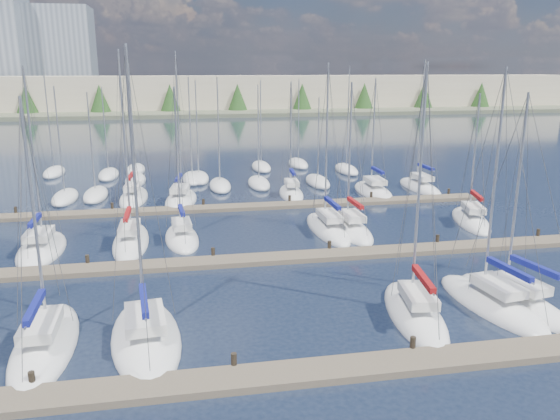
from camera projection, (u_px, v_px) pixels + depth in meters
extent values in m
plane|color=#1D263A|center=(222.00, 157.00, 78.06)|extent=(400.00, 400.00, 0.00)
cube|color=#6B5E4C|center=(331.00, 370.00, 22.85)|extent=(44.00, 1.80, 0.35)
cylinder|color=#2D261C|center=(33.00, 384.00, 21.58)|extent=(0.26, 0.26, 1.10)
cylinder|color=#2D261C|center=(234.00, 365.00, 22.97)|extent=(0.26, 0.26, 1.10)
cylinder|color=#2D261C|center=(412.00, 348.00, 24.36)|extent=(0.26, 0.26, 1.10)
cube|color=#6B5E4C|center=(275.00, 258.00, 36.17)|extent=(44.00, 1.80, 0.35)
cylinder|color=#2D261C|center=(88.00, 263.00, 34.90)|extent=(0.26, 0.26, 1.10)
cylinder|color=#2D261C|center=(213.00, 256.00, 36.29)|extent=(0.26, 0.26, 1.10)
cylinder|color=#2D261C|center=(329.00, 249.00, 37.68)|extent=(0.26, 0.26, 1.10)
cylinder|color=#2D261C|center=(437.00, 242.00, 39.07)|extent=(0.26, 0.26, 1.10)
cylinder|color=#2D261C|center=(538.00, 236.00, 40.46)|extent=(0.26, 0.26, 1.10)
cube|color=#6B5E4C|center=(248.00, 207.00, 49.49)|extent=(44.00, 1.80, 0.35)
cylinder|color=#2D261C|center=(16.00, 213.00, 46.83)|extent=(0.26, 0.26, 1.10)
cylinder|color=#2D261C|center=(112.00, 209.00, 48.22)|extent=(0.26, 0.26, 1.10)
cylinder|color=#2D261C|center=(203.00, 205.00, 49.61)|extent=(0.26, 0.26, 1.10)
cylinder|color=#2D261C|center=(290.00, 201.00, 51.00)|extent=(0.26, 0.26, 1.10)
cylinder|color=#2D261C|center=(371.00, 197.00, 52.39)|extent=(0.26, 0.26, 1.10)
cylinder|color=#2D261C|center=(448.00, 194.00, 53.78)|extent=(0.26, 0.26, 1.10)
ellipsoid|color=white|center=(327.00, 230.00, 42.78)|extent=(2.62, 8.96, 1.60)
cube|color=silver|center=(329.00, 216.00, 42.02)|extent=(1.40, 3.15, 0.50)
cylinder|color=#9EA0A5|center=(327.00, 141.00, 41.70)|extent=(0.14, 0.14, 11.67)
cylinder|color=#9EA0A5|center=(332.00, 205.00, 41.08)|extent=(0.18, 3.74, 0.10)
cube|color=navy|center=(332.00, 203.00, 41.05)|extent=(0.38, 3.45, 0.30)
ellipsoid|color=white|center=(42.00, 250.00, 38.06)|extent=(3.20, 7.97, 1.60)
cube|color=black|center=(42.00, 250.00, 38.06)|extent=(1.66, 3.83, 0.12)
cube|color=silver|center=(39.00, 234.00, 37.35)|extent=(1.72, 2.80, 0.50)
cylinder|color=#9EA0A5|center=(33.00, 153.00, 36.93)|extent=(0.14, 0.14, 11.44)
cylinder|color=#9EA0A5|center=(35.00, 222.00, 36.49)|extent=(0.18, 3.32, 0.10)
cube|color=navy|center=(35.00, 220.00, 36.46)|extent=(0.37, 3.06, 0.30)
ellipsoid|color=white|center=(373.00, 192.00, 55.70)|extent=(3.12, 8.42, 1.60)
cube|color=silver|center=(375.00, 181.00, 54.97)|extent=(1.68, 2.96, 0.50)
cylinder|color=#9EA0A5|center=(374.00, 131.00, 54.76)|extent=(0.14, 0.14, 10.28)
cylinder|color=#9EA0A5|center=(378.00, 172.00, 54.07)|extent=(0.17, 3.51, 0.10)
cube|color=navy|center=(378.00, 170.00, 54.04)|extent=(0.37, 3.24, 0.30)
ellipsoid|color=white|center=(350.00, 230.00, 42.69)|extent=(2.75, 7.98, 1.60)
cube|color=black|center=(350.00, 230.00, 42.69)|extent=(1.42, 3.83, 0.12)
cube|color=silver|center=(352.00, 216.00, 41.98)|extent=(1.48, 2.80, 0.50)
cylinder|color=#9EA0A5|center=(350.00, 151.00, 41.71)|extent=(0.14, 0.14, 10.28)
cylinder|color=#9EA0A5|center=(355.00, 205.00, 41.12)|extent=(0.17, 3.33, 0.10)
cube|color=maroon|center=(355.00, 203.00, 41.09)|extent=(0.36, 3.07, 0.30)
ellipsoid|color=white|center=(420.00, 188.00, 57.52)|extent=(2.66, 8.57, 1.60)
cube|color=black|center=(420.00, 188.00, 57.52)|extent=(1.38, 4.11, 0.12)
cube|color=silver|center=(422.00, 177.00, 56.79)|extent=(1.43, 3.01, 0.50)
cylinder|color=#9EA0A5|center=(421.00, 120.00, 56.36)|extent=(0.14, 0.14, 12.07)
cylinder|color=#9EA0A5|center=(426.00, 168.00, 55.88)|extent=(0.17, 3.58, 0.10)
cube|color=navy|center=(426.00, 167.00, 55.84)|extent=(0.37, 3.30, 0.30)
ellipsoid|color=white|center=(146.00, 339.00, 25.66)|extent=(4.05, 8.85, 1.60)
cube|color=silver|center=(145.00, 318.00, 24.93)|extent=(2.06, 3.16, 0.50)
cylinder|color=#9EA0A5|center=(135.00, 187.00, 24.46)|extent=(0.14, 0.14, 12.34)
cylinder|color=#9EA0A5|center=(144.00, 303.00, 24.03)|extent=(0.46, 3.59, 0.10)
cube|color=navy|center=(144.00, 300.00, 24.00)|extent=(0.63, 3.32, 0.30)
ellipsoid|color=white|center=(414.00, 315.00, 28.12)|extent=(3.76, 8.50, 1.60)
cube|color=maroon|center=(414.00, 315.00, 28.12)|extent=(1.91, 4.10, 0.12)
cube|color=silver|center=(418.00, 295.00, 27.39)|extent=(1.82, 3.05, 0.50)
cylinder|color=#9EA0A5|center=(419.00, 183.00, 27.01)|extent=(0.14, 0.14, 11.61)
cylinder|color=#9EA0A5|center=(423.00, 281.00, 26.49)|extent=(0.61, 3.43, 0.10)
cube|color=maroon|center=(423.00, 279.00, 26.46)|extent=(0.77, 3.18, 0.30)
ellipsoid|color=white|center=(46.00, 346.00, 25.02)|extent=(2.97, 8.80, 1.60)
cube|color=black|center=(46.00, 346.00, 25.02)|extent=(1.54, 4.23, 0.12)
cube|color=silver|center=(41.00, 325.00, 24.28)|extent=(1.58, 3.10, 0.50)
cylinder|color=#9EA0A5|center=(34.00, 213.00, 24.11)|extent=(0.14, 0.14, 10.20)
cylinder|color=#9EA0A5|center=(35.00, 310.00, 23.35)|extent=(0.22, 3.66, 0.10)
cube|color=navy|center=(34.00, 307.00, 23.32)|extent=(0.41, 3.38, 0.30)
ellipsoid|color=white|center=(181.00, 201.00, 52.08)|extent=(3.90, 8.13, 1.60)
cube|color=silver|center=(180.00, 189.00, 51.38)|extent=(1.93, 2.92, 0.50)
cylinder|color=#9EA0A5|center=(178.00, 122.00, 50.79)|extent=(0.14, 0.14, 12.76)
cylinder|color=#9EA0A5|center=(179.00, 179.00, 50.50)|extent=(0.55, 3.26, 0.10)
cube|color=navy|center=(178.00, 178.00, 50.47)|extent=(0.72, 3.03, 0.30)
ellipsoid|color=white|center=(182.00, 240.00, 40.46)|extent=(2.92, 7.06, 1.60)
cube|color=maroon|center=(182.00, 240.00, 40.46)|extent=(1.50, 3.40, 0.12)
cube|color=silver|center=(182.00, 224.00, 39.80)|extent=(1.50, 2.51, 0.50)
cylinder|color=#9EA0A5|center=(177.00, 157.00, 39.43)|extent=(0.14, 0.14, 10.02)
cylinder|color=#9EA0A5|center=(182.00, 212.00, 39.02)|extent=(0.32, 2.90, 0.10)
cube|color=navy|center=(181.00, 210.00, 38.99)|extent=(0.50, 2.68, 0.30)
ellipsoid|color=white|center=(490.00, 306.00, 29.28)|extent=(3.70, 8.58, 1.60)
cube|color=silver|center=(498.00, 286.00, 28.57)|extent=(1.83, 3.07, 0.50)
cylinder|color=#9EA0A5|center=(495.00, 180.00, 28.18)|extent=(0.14, 0.14, 11.39)
cylinder|color=#9EA0A5|center=(509.00, 272.00, 27.69)|extent=(0.54, 3.48, 0.10)
cube|color=navy|center=(509.00, 269.00, 27.66)|extent=(0.70, 3.23, 0.30)
ellipsoid|color=white|center=(514.00, 303.00, 29.61)|extent=(3.86, 8.58, 1.60)
cube|color=black|center=(514.00, 303.00, 29.61)|extent=(1.94, 4.14, 0.12)
cube|color=silver|center=(523.00, 283.00, 28.90)|extent=(1.81, 3.09, 0.50)
cylinder|color=#9EA0A5|center=(517.00, 191.00, 28.64)|extent=(0.14, 0.14, 10.13)
cylinder|color=#9EA0A5|center=(535.00, 269.00, 28.04)|extent=(0.76, 3.44, 0.10)
cube|color=navy|center=(535.00, 267.00, 28.01)|extent=(0.90, 3.20, 0.30)
ellipsoid|color=white|center=(134.00, 199.00, 52.94)|extent=(2.92, 8.53, 1.60)
cube|color=black|center=(134.00, 199.00, 52.94)|extent=(1.50, 4.10, 0.12)
cube|color=silver|center=(132.00, 187.00, 52.20)|extent=(1.53, 3.01, 0.50)
cylinder|color=#9EA0A5|center=(129.00, 118.00, 51.63)|extent=(0.14, 0.14, 13.25)
cylinder|color=#9EA0A5|center=(131.00, 177.00, 51.29)|extent=(0.26, 3.54, 0.10)
cube|color=maroon|center=(131.00, 176.00, 51.26)|extent=(0.45, 3.27, 0.30)
ellipsoid|color=white|center=(291.00, 195.00, 54.64)|extent=(2.74, 6.95, 1.60)
cube|color=maroon|center=(291.00, 195.00, 54.64)|extent=(1.41, 3.34, 0.12)
cube|color=silver|center=(292.00, 183.00, 53.98)|extent=(1.41, 2.46, 0.50)
cylinder|color=#9EA0A5|center=(291.00, 134.00, 53.62)|extent=(0.14, 0.14, 9.99)
cylinder|color=#9EA0A5|center=(293.00, 173.00, 53.19)|extent=(0.30, 2.86, 0.10)
cube|color=navy|center=(293.00, 172.00, 53.16)|extent=(0.48, 2.64, 0.30)
ellipsoid|color=white|center=(131.00, 243.00, 39.71)|extent=(2.54, 8.85, 1.60)
cube|color=silver|center=(129.00, 227.00, 38.96)|extent=(1.39, 3.10, 0.50)
cylinder|color=#9EA0A5|center=(125.00, 141.00, 38.52)|extent=(0.14, 0.14, 12.53)
cylinder|color=#9EA0A5|center=(127.00, 216.00, 38.02)|extent=(0.11, 3.72, 0.10)
cube|color=maroon|center=(127.00, 214.00, 37.99)|extent=(0.31, 3.42, 0.30)
ellipsoid|color=white|center=(471.00, 222.00, 45.08)|extent=(4.34, 8.27, 1.60)
cube|color=silver|center=(473.00, 208.00, 44.36)|extent=(1.99, 3.02, 0.50)
cylinder|color=#9EA0A5|center=(475.00, 152.00, 44.23)|extent=(0.14, 0.14, 9.36)
cylinder|color=#9EA0A5|center=(477.00, 197.00, 43.48)|extent=(0.92, 3.24, 0.10)
cube|color=maroon|center=(477.00, 196.00, 43.45)|extent=(1.05, 3.04, 0.30)
cylinder|color=#9EA0A5|center=(49.00, 120.00, 63.19)|extent=(0.12, 0.12, 11.20)
ellipsoid|color=white|center=(54.00, 173.00, 64.78)|extent=(2.20, 6.40, 1.40)
cylinder|color=#9EA0A5|center=(197.00, 128.00, 60.11)|extent=(0.12, 0.12, 10.14)
ellipsoid|color=white|center=(199.00, 178.00, 61.57)|extent=(2.20, 6.40, 1.40)
cylinder|color=#9EA0A5|center=(190.00, 126.00, 59.74)|extent=(0.12, 0.12, 10.49)
ellipsoid|color=white|center=(192.00, 179.00, 61.24)|extent=(2.20, 6.40, 1.40)
cylinder|color=#9EA0A5|center=(299.00, 120.00, 69.12)|extent=(0.12, 0.12, 10.06)
ellipsoid|color=white|center=(298.00, 164.00, 70.57)|extent=(2.20, 6.40, 1.40)
cylinder|color=#9EA0A5|center=(105.00, 129.00, 62.12)|extent=(0.12, 0.12, 9.39)
ellipsoid|color=white|center=(109.00, 175.00, 63.48)|extent=(2.20, 6.40, 1.40)
cylinder|color=#9EA0A5|center=(59.00, 140.00, 50.98)|extent=(0.12, 0.12, 9.85)
ellipsoid|color=white|center=(65.00, 198.00, 52.40)|extent=(2.20, 6.40, 1.40)
cylinder|color=#9EA0A5|center=(91.00, 141.00, 52.13)|extent=(0.12, 0.12, 9.30)
ellipsoid|color=white|center=(96.00, 195.00, 53.48)|extent=(2.20, 6.40, 1.40)
cylinder|color=#9EA0A5|center=(348.00, 116.00, 64.89)|extent=(0.12, 0.12, 11.68)
ellipsoid|color=white|center=(346.00, 170.00, 66.54)|extent=(2.20, 6.40, 1.40)
cylinder|color=#9EA0A5|center=(258.00, 132.00, 57.31)|extent=(0.12, 0.12, 9.76)
ellipsoid|color=white|center=(259.00, 184.00, 58.72)|extent=(2.20, 6.40, 1.40)
cylinder|color=#9EA0A5|center=(132.00, 115.00, 64.74)|extent=(0.12, 0.12, 11.95)
ellipsoid|color=white|center=(136.00, 170.00, 66.43)|extent=(2.20, 6.40, 1.40)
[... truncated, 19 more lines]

